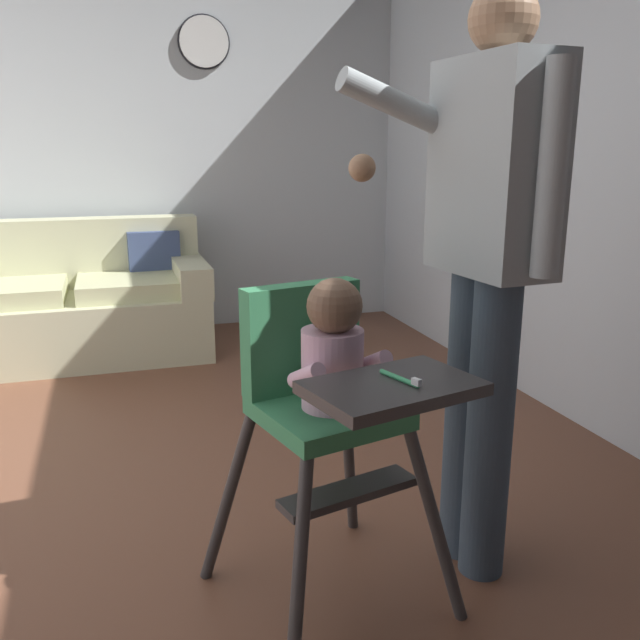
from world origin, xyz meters
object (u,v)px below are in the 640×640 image
adult_standing (487,261)px  toy_ball (342,376)px  high_chair (329,383)px  couch (75,304)px  wall_clock (204,42)px

adult_standing → toy_ball: size_ratio=9.01×
adult_standing → high_chair: bearing=0.1°
toy_ball → couch: bearing=139.5°
high_chair → wall_clock: wall_clock is taller
couch → wall_clock: 2.01m
couch → adult_standing: adult_standing is taller
high_chair → toy_ball: bearing=145.8°
couch → wall_clock: size_ratio=4.66×
couch → toy_ball: (1.41, -1.21, -0.24)m
high_chair → adult_standing: (0.50, 0.04, 0.31)m
adult_standing → wall_clock: (-0.33, 3.26, 1.04)m
adult_standing → toy_ball: bearing=-98.6°
couch → adult_standing: (1.30, -2.79, 0.66)m
couch → wall_clock: (0.97, 0.48, 1.70)m
adult_standing → wall_clock: wall_clock is taller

